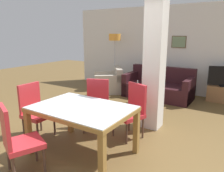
# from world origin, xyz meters

# --- Properties ---
(ground_plane) EXTENTS (18.00, 18.00, 0.00)m
(ground_plane) POSITION_xyz_m (0.00, 0.00, 0.00)
(ground_plane) COLOR brown
(back_wall) EXTENTS (7.20, 0.09, 2.70)m
(back_wall) POSITION_xyz_m (0.00, 4.42, 1.35)
(back_wall) COLOR silver
(back_wall) RESTS_ON ground_plane
(divider_pillar) EXTENTS (0.35, 0.34, 2.70)m
(divider_pillar) POSITION_xyz_m (0.52, 1.55, 1.35)
(divider_pillar) COLOR silver
(divider_pillar) RESTS_ON ground_plane
(dining_table) EXTENTS (1.50, 1.03, 0.77)m
(dining_table) POSITION_xyz_m (0.00, 0.00, 0.62)
(dining_table) COLOR olive
(dining_table) RESTS_ON ground_plane
(dining_chair_near_left) EXTENTS (0.60, 0.60, 0.98)m
(dining_chair_near_left) POSITION_xyz_m (-0.37, -0.87, 0.53)
(dining_chair_near_left) COLOR red
(dining_chair_near_left) RESTS_ON ground_plane
(dining_chair_far_left) EXTENTS (0.60, 0.60, 0.98)m
(dining_chair_far_left) POSITION_xyz_m (-0.37, 0.87, 0.53)
(dining_chair_far_left) COLOR red
(dining_chair_far_left) RESTS_ON ground_plane
(dining_chair_far_right) EXTENTS (0.60, 0.60, 0.98)m
(dining_chair_far_right) POSITION_xyz_m (0.37, 0.94, 0.53)
(dining_chair_far_right) COLOR red
(dining_chair_far_right) RESTS_ON ground_plane
(dining_chair_head_left) EXTENTS (0.46, 0.46, 0.98)m
(dining_chair_head_left) POSITION_xyz_m (-1.12, 0.00, 0.53)
(dining_chair_head_left) COLOR red
(dining_chair_head_left) RESTS_ON ground_plane
(sofa) EXTENTS (1.93, 0.92, 0.89)m
(sofa) POSITION_xyz_m (-0.12, 3.58, 0.30)
(sofa) COLOR #311419
(sofa) RESTS_ON ground_plane
(armchair) EXTENTS (1.24, 1.26, 0.78)m
(armchair) POSITION_xyz_m (-1.73, 3.38, 0.28)
(armchair) COLOR #B0A594
(armchair) RESTS_ON ground_plane
(coffee_table) EXTENTS (0.59, 0.48, 0.44)m
(coffee_table) POSITION_xyz_m (-0.20, 2.63, 0.23)
(coffee_table) COLOR brown
(coffee_table) RESTS_ON ground_plane
(bottle) EXTENTS (0.07, 0.07, 0.24)m
(bottle) POSITION_xyz_m (-0.29, 2.51, 0.54)
(bottle) COLOR #B2B7BC
(bottle) RESTS_ON coffee_table
(floor_lamp) EXTENTS (0.39, 0.39, 1.84)m
(floor_lamp) POSITION_xyz_m (-1.81, 3.85, 1.57)
(floor_lamp) COLOR #B7B7BC
(floor_lamp) RESTS_ON ground_plane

